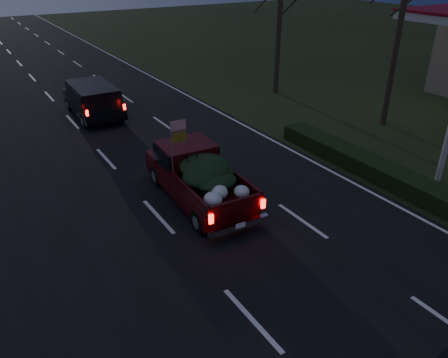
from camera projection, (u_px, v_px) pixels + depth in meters
ground at (252, 320)px, 9.62m from camera, size 120.00×120.00×0.00m
road_asphalt at (252, 320)px, 9.62m from camera, size 14.00×120.00×0.02m
hedge_row at (384, 173)px, 15.40m from camera, size 1.00×10.00×0.60m
pickup_truck at (198, 173)px, 13.95m from camera, size 2.07×4.90×2.52m
lead_suv at (93, 97)px, 21.24m from camera, size 2.00×4.60×1.31m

